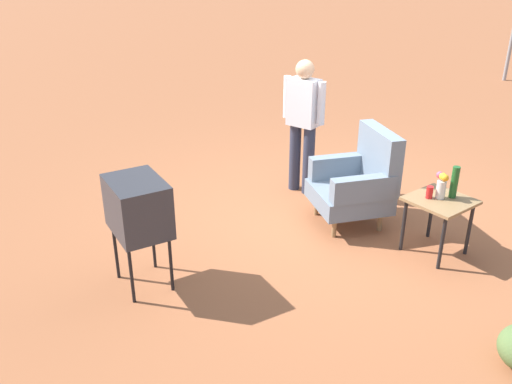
{
  "coord_description": "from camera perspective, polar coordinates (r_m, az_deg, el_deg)",
  "views": [
    {
      "loc": [
        3.9,
        -4.05,
        2.85
      ],
      "look_at": [
        0.11,
        -1.15,
        0.65
      ],
      "focal_mm": 37.98,
      "sensor_mm": 36.0,
      "label": 1
    }
  ],
  "objects": [
    {
      "name": "soda_can_red",
      "position": [
        5.51,
        17.81,
        -0.03
      ],
      "size": [
        0.07,
        0.07,
        0.12
      ],
      "primitive_type": "cylinder",
      "color": "red",
      "rests_on": "side_table"
    },
    {
      "name": "side_table",
      "position": [
        5.58,
        18.75,
        -1.49
      ],
      "size": [
        0.56,
        0.56,
        0.59
      ],
      "color": "black",
      "rests_on": "ground"
    },
    {
      "name": "bottle_wine_green",
      "position": [
        5.56,
        20.17,
        0.98
      ],
      "size": [
        0.07,
        0.07,
        0.32
      ],
      "primitive_type": "cylinder",
      "color": "#1E5623",
      "rests_on": "side_table"
    },
    {
      "name": "flower_vase",
      "position": [
        5.51,
        18.95,
        0.78
      ],
      "size": [
        0.14,
        0.1,
        0.27
      ],
      "color": "silver",
      "rests_on": "side_table"
    },
    {
      "name": "person_standing",
      "position": [
        6.55,
        4.99,
        7.68
      ],
      "size": [
        0.55,
        0.31,
        1.64
      ],
      "color": "#2D3347",
      "rests_on": "ground"
    },
    {
      "name": "ground_plane",
      "position": [
        6.31,
        7.72,
        -2.36
      ],
      "size": [
        60.0,
        60.0,
        0.0
      ],
      "primitive_type": "plane",
      "color": "#A05B38"
    },
    {
      "name": "armchair",
      "position": [
        5.99,
        10.74,
        1.19
      ],
      "size": [
        1.0,
        1.01,
        1.06
      ],
      "color": "#937047",
      "rests_on": "ground"
    },
    {
      "name": "tv_on_stand",
      "position": [
        4.76,
        -12.31,
        -1.57
      ],
      "size": [
        0.65,
        0.51,
        1.03
      ],
      "color": "black",
      "rests_on": "ground"
    }
  ]
}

